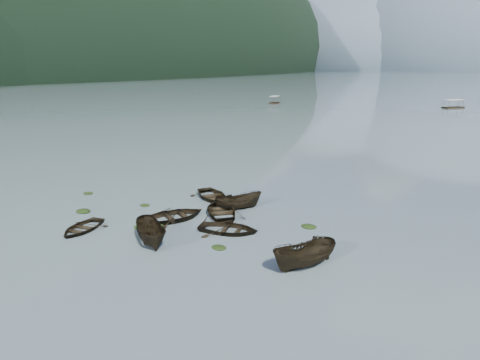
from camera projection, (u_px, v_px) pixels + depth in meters
The scene contains 21 objects.
ground_plane at pixel (140, 252), 27.33m from camera, with size 2400.00×2400.00×0.00m, color slate.
haze_mtn_a at pixel (361, 70), 895.42m from camera, with size 520.00×520.00×280.00m, color #475666.
haze_mtn_b at pixel (468, 70), 792.30m from camera, with size 520.00×520.00×340.00m, color #475666.
rowboat_0 at pixel (82, 230), 30.83m from camera, with size 2.75×3.85×0.80m, color black.
rowboat_1 at pixel (174, 220), 32.95m from camera, with size 3.50×4.90×1.01m, color black.
rowboat_2 at pixel (152, 243), 28.60m from camera, with size 1.69×4.48×1.73m, color black.
rowboat_3 at pixel (221, 214), 34.19m from camera, with size 3.42×4.78×0.99m, color black.
rowboat_4 at pixel (228, 232), 30.50m from camera, with size 3.11×4.36×0.90m, color black.
rowboat_5 at pixel (304, 267), 25.25m from camera, with size 1.72×4.57×1.77m, color black.
rowboat_6 at pixel (212, 199), 38.09m from camera, with size 3.26×4.57×0.95m, color black.
rowboat_8 at pixel (238, 209), 35.44m from camera, with size 1.51×4.01×1.55m, color black.
weed_clump_0 at pixel (83, 212), 34.65m from camera, with size 1.26×1.03×0.27m, color black.
weed_clump_1 at pixel (140, 228), 31.31m from camera, with size 1.08×0.87×0.24m, color black.
weed_clump_2 at pixel (155, 226), 31.68m from camera, with size 1.36×1.09×0.29m, color black.
weed_clump_3 at pixel (221, 221), 32.58m from camera, with size 0.93×0.79×0.21m, color black.
weed_clump_4 at pixel (219, 248), 27.85m from camera, with size 1.03×0.82×0.21m, color black.
weed_clump_5 at pixel (88, 194), 39.50m from camera, with size 0.99×0.80×0.21m, color black.
weed_clump_6 at pixel (145, 206), 36.20m from camera, with size 0.90×0.75×0.19m, color black.
weed_clump_7 at pixel (309, 227), 31.41m from camera, with size 1.17×0.93×0.25m, color black.
pontoon_left at pixel (275, 104), 129.55m from camera, with size 2.31×5.56×2.13m, color black, non-canonical shape.
pontoon_centre at pixel (453, 108), 116.01m from camera, with size 2.42×5.82×2.23m, color black, non-canonical shape.
Camera 1 is at (18.87, -17.84, 11.61)m, focal length 32.00 mm.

